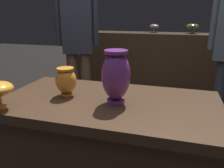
{
  "coord_description": "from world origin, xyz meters",
  "views": [
    {
      "loc": [
        0.34,
        -1.1,
        1.26
      ],
      "look_at": [
        0.03,
        -0.02,
        0.9
      ],
      "focal_mm": 35.87,
      "sensor_mm": 36.0,
      "label": 1
    }
  ],
  "objects_px": {
    "vase_tall_behind": "(66,81)",
    "shelf_vase_center": "(154,26)",
    "shelf_vase_right": "(193,26)",
    "visitor_near_left": "(78,38)",
    "vase_centerpiece": "(116,76)"
  },
  "relations": [
    {
      "from": "vase_centerpiece",
      "to": "vase_tall_behind",
      "type": "height_order",
      "value": "vase_centerpiece"
    },
    {
      "from": "vase_tall_behind",
      "to": "shelf_vase_center",
      "type": "relative_size",
      "value": 1.26
    },
    {
      "from": "vase_centerpiece",
      "to": "visitor_near_left",
      "type": "distance_m",
      "value": 1.49
    },
    {
      "from": "shelf_vase_center",
      "to": "visitor_near_left",
      "type": "height_order",
      "value": "visitor_near_left"
    },
    {
      "from": "vase_centerpiece",
      "to": "shelf_vase_right",
      "type": "bearing_deg",
      "value": 78.38
    },
    {
      "from": "shelf_vase_center",
      "to": "visitor_near_left",
      "type": "relative_size",
      "value": 0.08
    },
    {
      "from": "vase_tall_behind",
      "to": "visitor_near_left",
      "type": "xyz_separation_m",
      "value": [
        -0.49,
        1.24,
        0.1
      ]
    },
    {
      "from": "vase_centerpiece",
      "to": "vase_tall_behind",
      "type": "xyz_separation_m",
      "value": [
        -0.3,
        0.03,
        -0.06
      ]
    },
    {
      "from": "shelf_vase_center",
      "to": "shelf_vase_right",
      "type": "bearing_deg",
      "value": -2.22
    },
    {
      "from": "shelf_vase_center",
      "to": "shelf_vase_right",
      "type": "distance_m",
      "value": 0.52
    },
    {
      "from": "vase_centerpiece",
      "to": "shelf_vase_right",
      "type": "height_order",
      "value": "shelf_vase_right"
    },
    {
      "from": "shelf_vase_right",
      "to": "vase_centerpiece",
      "type": "bearing_deg",
      "value": -101.62
    },
    {
      "from": "shelf_vase_right",
      "to": "visitor_near_left",
      "type": "relative_size",
      "value": 0.1
    },
    {
      "from": "shelf_vase_center",
      "to": "vase_centerpiece",
      "type": "bearing_deg",
      "value": -88.72
    },
    {
      "from": "vase_centerpiece",
      "to": "shelf_vase_right",
      "type": "relative_size",
      "value": 1.68
    }
  ]
}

